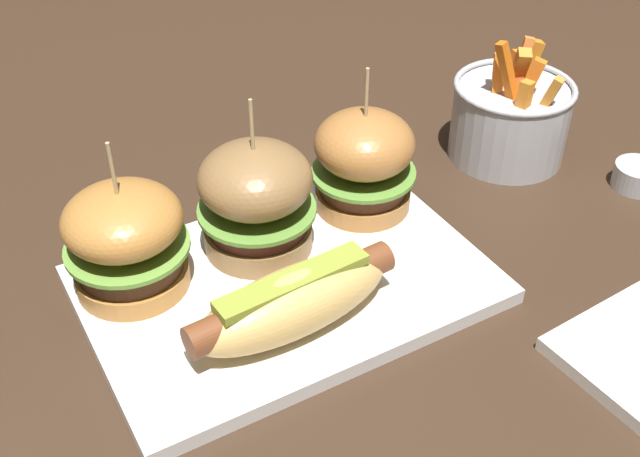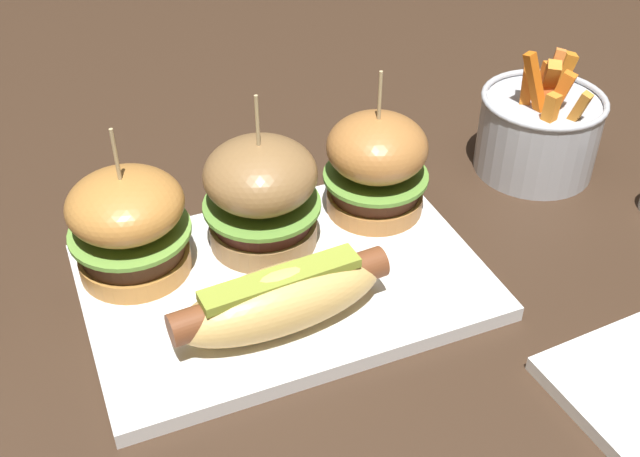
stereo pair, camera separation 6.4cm
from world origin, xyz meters
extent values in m
plane|color=#382619|center=(0.00, 0.00, 0.00)|extent=(3.00, 3.00, 0.00)
cube|color=white|center=(0.00, 0.00, 0.01)|extent=(0.33, 0.22, 0.01)
ellipsoid|color=#DCAF60|center=(-0.02, -0.05, 0.04)|extent=(0.17, 0.07, 0.05)
cylinder|color=brown|center=(-0.02, -0.05, 0.04)|extent=(0.18, 0.04, 0.03)
cube|color=olive|center=(-0.02, -0.05, 0.06)|extent=(0.13, 0.03, 0.01)
cylinder|color=#BB7B38|center=(-0.11, 0.06, 0.02)|extent=(0.09, 0.09, 0.02)
cylinder|color=#4F2E1B|center=(-0.11, 0.06, 0.04)|extent=(0.09, 0.09, 0.02)
cylinder|color=#6B9E3D|center=(-0.11, 0.06, 0.05)|extent=(0.10, 0.10, 0.00)
ellipsoid|color=#BB7B38|center=(-0.11, 0.06, 0.08)|extent=(0.10, 0.10, 0.05)
cylinder|color=tan|center=(-0.11, 0.06, 0.12)|extent=(0.00, 0.00, 0.06)
cylinder|color=olive|center=(0.00, 0.05, 0.02)|extent=(0.09, 0.09, 0.02)
cylinder|color=#512721|center=(0.00, 0.05, 0.04)|extent=(0.09, 0.09, 0.02)
cylinder|color=#609338|center=(0.00, 0.05, 0.05)|extent=(0.10, 0.10, 0.00)
ellipsoid|color=olive|center=(0.00, 0.05, 0.08)|extent=(0.10, 0.10, 0.06)
cylinder|color=tan|center=(0.00, 0.05, 0.13)|extent=(0.00, 0.00, 0.06)
cylinder|color=#B07238|center=(0.11, 0.06, 0.02)|extent=(0.09, 0.09, 0.02)
cylinder|color=#552D1C|center=(0.11, 0.06, 0.04)|extent=(0.08, 0.08, 0.02)
cylinder|color=#609338|center=(0.11, 0.06, 0.05)|extent=(0.10, 0.10, 0.00)
ellipsoid|color=#B07238|center=(0.11, 0.06, 0.08)|extent=(0.09, 0.09, 0.06)
cylinder|color=tan|center=(0.11, 0.06, 0.12)|extent=(0.00, 0.00, 0.06)
cylinder|color=#B7BABF|center=(0.30, 0.08, 0.04)|extent=(0.12, 0.12, 0.08)
torus|color=#B7BABF|center=(0.30, 0.08, 0.08)|extent=(0.12, 0.12, 0.01)
cube|color=orange|center=(0.30, 0.07, 0.09)|extent=(0.03, 0.02, 0.09)
cube|color=orange|center=(0.30, 0.08, 0.08)|extent=(0.02, 0.01, 0.07)
cube|color=orange|center=(0.29, 0.05, 0.07)|extent=(0.02, 0.01, 0.06)
cube|color=orange|center=(0.30, 0.06, 0.08)|extent=(0.03, 0.03, 0.07)
cube|color=orange|center=(0.29, 0.07, 0.09)|extent=(0.03, 0.03, 0.09)
cube|color=orange|center=(0.31, 0.08, 0.09)|extent=(0.03, 0.04, 0.08)
cube|color=orange|center=(0.28, 0.08, 0.08)|extent=(0.02, 0.03, 0.07)
cube|color=orange|center=(0.31, 0.04, 0.08)|extent=(0.02, 0.03, 0.06)
cube|color=orange|center=(0.32, 0.09, 0.08)|extent=(0.03, 0.02, 0.08)
camera|label=1|loc=(-0.22, -0.44, 0.45)|focal=43.95mm
camera|label=2|loc=(-0.16, -0.47, 0.45)|focal=43.95mm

